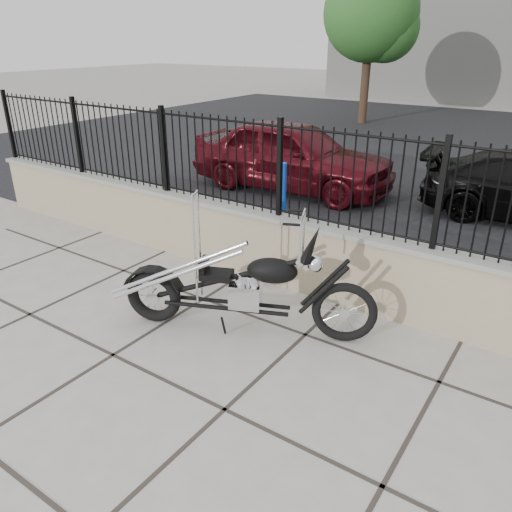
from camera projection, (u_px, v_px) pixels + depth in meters
The scene contains 8 objects.
ground_plane at pixel (225, 410), 4.53m from camera, with size 90.00×90.00×0.00m, color #99968E.
parking_lot at pixel (497, 157), 13.97m from camera, with size 30.00×30.00×0.00m, color black.
retaining_wall at pixel (346, 266), 6.23m from camera, with size 14.00×0.36×0.96m, color gray.
iron_fence at pixel (353, 182), 5.79m from camera, with size 14.00×0.08×1.20m, color black.
chopper_motorcycle at pixel (241, 265), 5.43m from camera, with size 2.74×0.48×1.65m, color black, non-canonical shape.
car_red at pixel (292, 155), 10.75m from camera, with size 1.78×4.42×1.51m, color #4B0A12.
bollard_a at pixel (283, 193), 8.92m from camera, with size 0.13×0.13×1.08m, color blue.
tree_left at pixel (371, 8), 17.83m from camera, with size 3.40×3.40×5.74m.
Camera 1 is at (2.25, -2.79, 3.11)m, focal length 35.00 mm.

